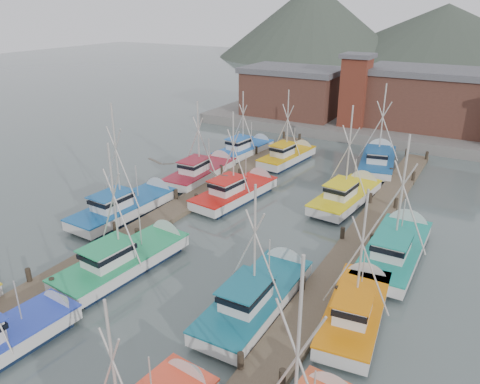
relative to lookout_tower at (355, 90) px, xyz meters
The scene contains 22 objects.
ground 33.52m from the lookout_tower, 86.53° to the right, with size 260.00×260.00×0.00m, color #516160.
dock_left 29.87m from the lookout_tower, 99.80° to the right, with size 2.30×46.00×1.50m.
dock_right 30.79m from the lookout_tower, 72.73° to the right, with size 2.30×46.00×1.50m.
quay 6.67m from the lookout_tower, 63.43° to the left, with size 44.00×16.00×1.20m, color slate.
shed_left 9.30m from the lookout_tower, 167.47° to the left, with size 12.72×8.48×6.20m.
shed_center 8.99m from the lookout_tower, 26.57° to the left, with size 14.84×9.54×6.90m.
lookout_tower is the anchor object (origin of this frame).
distant_hills 90.40m from the lookout_tower, 96.85° to the left, with size 175.00×140.00×42.00m.
boat_0 46.37m from the lookout_tower, 92.92° to the right, with size 3.53×8.38×8.93m.
boat_4 37.86m from the lookout_tower, 93.71° to the right, with size 3.75×9.64×9.01m.
boat_5 37.83m from the lookout_tower, 80.22° to the right, with size 3.36×9.44×8.13m.
boat_6 32.83m from the lookout_tower, 104.13° to the right, with size 3.98×9.69×9.63m.
boat_7 37.55m from the lookout_tower, 72.43° to the right, with size 3.46×8.54×8.15m.
boat_8 25.20m from the lookout_tower, 94.70° to the right, with size 3.92×9.35×8.27m.
boat_9 22.37m from the lookout_tower, 73.53° to the right, with size 3.77×9.37×8.95m.
boat_10 23.64m from the lookout_tower, 108.49° to the right, with size 3.39×9.01×8.08m.
boat_11 30.73m from the lookout_tower, 67.56° to the right, with size 3.83×9.82×9.25m.
boat_12 14.70m from the lookout_tower, 99.55° to the right, with size 3.43×8.44×8.14m.
boat_13 13.04m from the lookout_tower, 60.50° to the right, with size 4.70×10.12×9.21m.
boat_14 16.35m from the lookout_tower, 117.72° to the right, with size 3.46×8.62×7.59m.
gull_near 39.98m from the lookout_tower, 86.39° to the right, with size 1.54×0.61×0.24m.
gull_far 33.12m from the lookout_tower, 87.61° to the right, with size 1.53×0.66×0.24m.
Camera 1 is at (13.94, -23.01, 15.31)m, focal length 35.00 mm.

